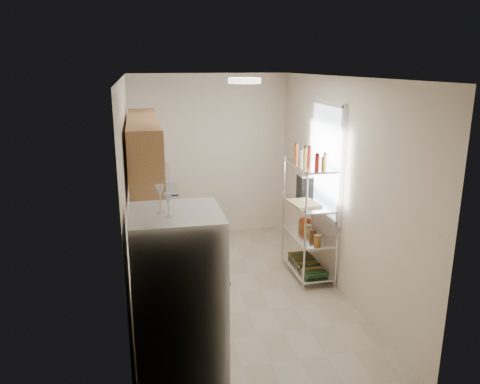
{
  "coord_description": "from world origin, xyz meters",
  "views": [
    {
      "loc": [
        -1.1,
        -5.15,
        2.74
      ],
      "look_at": [
        0.07,
        0.25,
        1.22
      ],
      "focal_mm": 35.0,
      "sensor_mm": 36.0,
      "label": 1
    }
  ],
  "objects_px": {
    "rice_cooker": "(156,213)",
    "frying_pan_large": "(151,205)",
    "cutting_board": "(304,203)",
    "refrigerator": "(179,312)",
    "espresso_machine": "(305,185)"
  },
  "relations": [
    {
      "from": "rice_cooker",
      "to": "cutting_board",
      "type": "distance_m",
      "value": 1.85
    },
    {
      "from": "refrigerator",
      "to": "cutting_board",
      "type": "height_order",
      "value": "refrigerator"
    },
    {
      "from": "rice_cooker",
      "to": "frying_pan_large",
      "type": "bearing_deg",
      "value": 94.84
    },
    {
      "from": "refrigerator",
      "to": "espresso_machine",
      "type": "distance_m",
      "value": 3.12
    },
    {
      "from": "refrigerator",
      "to": "cutting_board",
      "type": "bearing_deg",
      "value": 49.13
    },
    {
      "from": "rice_cooker",
      "to": "espresso_machine",
      "type": "height_order",
      "value": "espresso_machine"
    },
    {
      "from": "rice_cooker",
      "to": "cutting_board",
      "type": "height_order",
      "value": "rice_cooker"
    },
    {
      "from": "cutting_board",
      "to": "espresso_machine",
      "type": "relative_size",
      "value": 1.4
    },
    {
      "from": "frying_pan_large",
      "to": "cutting_board",
      "type": "height_order",
      "value": "cutting_board"
    },
    {
      "from": "rice_cooker",
      "to": "refrigerator",
      "type": "bearing_deg",
      "value": -87.77
    },
    {
      "from": "refrigerator",
      "to": "rice_cooker",
      "type": "bearing_deg",
      "value": 92.23
    },
    {
      "from": "rice_cooker",
      "to": "cutting_board",
      "type": "relative_size",
      "value": 0.66
    },
    {
      "from": "frying_pan_large",
      "to": "rice_cooker",
      "type": "bearing_deg",
      "value": -105.25
    },
    {
      "from": "refrigerator",
      "to": "espresso_machine",
      "type": "xyz_separation_m",
      "value": [
        1.92,
        2.44,
        0.32
      ]
    },
    {
      "from": "frying_pan_large",
      "to": "cutting_board",
      "type": "distance_m",
      "value": 2.02
    }
  ]
}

